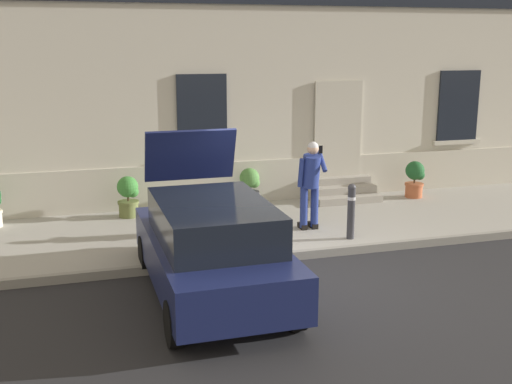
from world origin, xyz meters
TOP-DOWN VIEW (x-y plane):
  - ground_plane at (0.00, 0.00)m, footprint 80.00×80.00m
  - sidewalk at (0.00, 2.80)m, footprint 24.00×3.60m
  - curb_edge at (0.00, 0.94)m, footprint 24.00×0.12m
  - building_facade at (0.01, 5.29)m, footprint 24.00×1.52m
  - entrance_stoop at (2.55, 4.23)m, footprint 1.55×0.96m
  - hatchback_car_navy at (-1.55, -0.30)m, footprint 1.81×4.08m
  - bollard_near_person at (1.45, 1.35)m, footprint 0.15×0.15m
  - person_on_phone at (0.93, 2.10)m, footprint 0.51×0.51m
  - planter_olive at (-2.35, 4.06)m, footprint 0.44×0.44m
  - planter_charcoal at (0.32, 4.19)m, footprint 0.44×0.44m
  - planter_terracotta at (4.26, 3.90)m, footprint 0.44×0.44m

SIDE VIEW (x-z plane):
  - ground_plane at x=0.00m, z-range 0.00..0.00m
  - sidewalk at x=0.00m, z-range 0.00..0.15m
  - curb_edge at x=0.00m, z-range 0.00..0.15m
  - entrance_stoop at x=2.55m, z-range 0.10..0.58m
  - planter_olive at x=-2.35m, z-range 0.18..1.04m
  - planter_charcoal at x=0.32m, z-range 0.18..1.04m
  - planter_terracotta at x=4.26m, z-range 0.18..1.04m
  - bollard_near_person at x=1.45m, z-range 0.19..1.24m
  - hatchback_car_navy at x=-1.55m, z-range -0.37..1.97m
  - person_on_phone at x=0.93m, z-range 0.28..2.02m
  - building_facade at x=0.01m, z-range -0.02..7.48m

